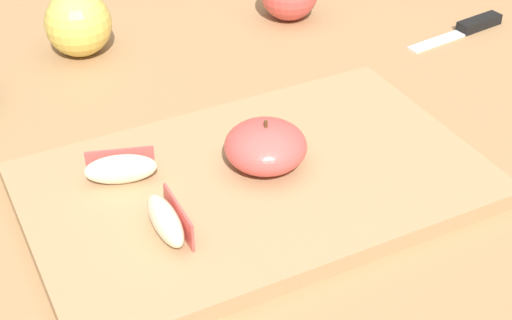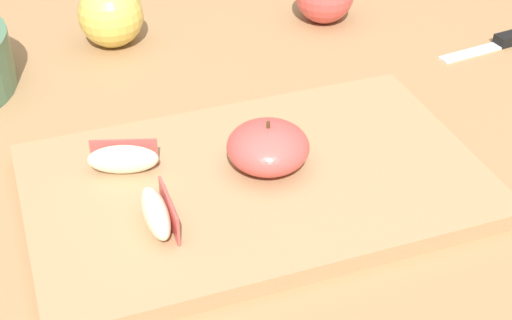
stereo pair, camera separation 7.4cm
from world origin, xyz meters
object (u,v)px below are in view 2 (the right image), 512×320
(apple_half_skin_up, at_px, (268,147))
(apple_wedge_middle, at_px, (123,159))
(paring_knife, at_px, (510,39))
(apple_wedge_right, at_px, (157,213))
(cutting_board, at_px, (256,184))
(whole_apple_golden, at_px, (111,15))

(apple_half_skin_up, xyz_separation_m, apple_wedge_middle, (-0.14, 0.04, -0.01))
(apple_wedge_middle, height_order, paring_knife, apple_wedge_middle)
(apple_half_skin_up, height_order, apple_wedge_right, apple_half_skin_up)
(apple_wedge_right, relative_size, paring_knife, 0.43)
(cutting_board, relative_size, apple_wedge_right, 6.35)
(apple_wedge_middle, distance_m, whole_apple_golden, 0.31)
(cutting_board, xyz_separation_m, whole_apple_golden, (-0.07, 0.36, 0.03))
(apple_wedge_right, bearing_deg, whole_apple_golden, 84.57)
(cutting_board, xyz_separation_m, paring_knife, (0.43, 0.19, -0.00))
(whole_apple_golden, bearing_deg, paring_knife, -19.55)
(apple_wedge_middle, height_order, whole_apple_golden, whole_apple_golden)
(apple_half_skin_up, height_order, whole_apple_golden, whole_apple_golden)
(paring_knife, bearing_deg, cutting_board, -156.52)
(apple_wedge_right, relative_size, apple_wedge_middle, 0.95)
(apple_half_skin_up, bearing_deg, whole_apple_golden, 104.12)
(paring_knife, distance_m, whole_apple_golden, 0.53)
(apple_half_skin_up, height_order, paring_knife, apple_half_skin_up)
(apple_half_skin_up, xyz_separation_m, apple_wedge_right, (-0.13, -0.05, -0.01))
(cutting_board, distance_m, apple_wedge_right, 0.12)
(apple_half_skin_up, distance_m, whole_apple_golden, 0.36)
(apple_wedge_right, bearing_deg, apple_half_skin_up, 22.81)
(paring_knife, xyz_separation_m, whole_apple_golden, (-0.50, 0.18, 0.04))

